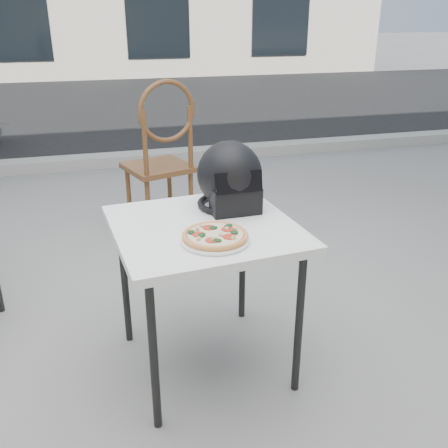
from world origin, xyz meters
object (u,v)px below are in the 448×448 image
object	(u,v)px
plate	(215,240)
helmet	(230,179)
cafe_table_main	(204,238)
cafe_chair_main	(162,151)
pizza	(215,235)

from	to	relation	value
plate	helmet	xyz separation A→B (m)	(0.16, 0.36, 0.13)
cafe_table_main	cafe_chair_main	bearing A→B (deg)	87.54
plate	pizza	distance (m)	0.02
cafe_table_main	pizza	bearing A→B (deg)	-89.20
cafe_table_main	helmet	world-z (taller)	helmet
plate	cafe_chair_main	distance (m)	1.78
cafe_table_main	pizza	world-z (taller)	pizza
plate	cafe_chair_main	size ratio (longest dim) A/B	0.25
pizza	helmet	distance (m)	0.41
cafe_table_main	pizza	size ratio (longest dim) A/B	2.56
plate	helmet	distance (m)	0.41
cafe_table_main	helmet	xyz separation A→B (m)	(0.17, 0.18, 0.20)
helmet	pizza	bearing A→B (deg)	-115.87
cafe_table_main	plate	size ratio (longest dim) A/B	2.80
cafe_table_main	cafe_chair_main	world-z (taller)	cafe_chair_main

